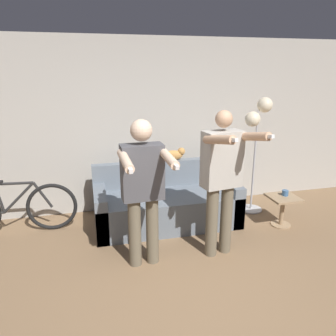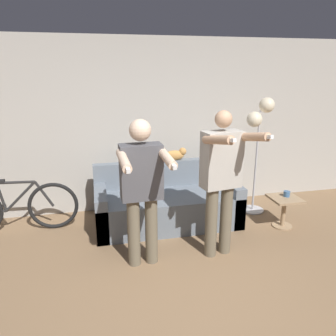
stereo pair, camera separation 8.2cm
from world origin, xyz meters
name	(u,v)px [view 1 (the left image)]	position (x,y,z in m)	size (l,w,h in m)	color
ground_plane	(214,327)	(0.00, 0.00, 0.00)	(16.00, 16.00, 0.00)	#846647
wall_back	(150,126)	(0.00, 2.76, 1.30)	(10.00, 0.05, 2.60)	#B7B2A8
couch	(166,205)	(0.08, 2.06, 0.28)	(2.00, 0.87, 0.84)	slate
person_left	(143,184)	(-0.40, 1.10, 0.96)	(0.53, 0.69, 1.65)	#6B604C
person_right	(222,175)	(0.50, 1.10, 1.00)	(0.58, 0.73, 1.72)	#6B604C
cat	(174,155)	(0.29, 2.39, 0.92)	(0.44, 0.12, 0.18)	tan
floor_lamp	(258,125)	(1.50, 2.18, 1.35)	(0.40, 0.35, 1.75)	#B2B2B7
side_table	(283,205)	(1.65, 1.59, 0.31)	(0.40, 0.40, 0.44)	#A38460
cup	(285,193)	(1.69, 1.62, 0.47)	(0.09, 0.09, 0.08)	#3D6693
bicycle	(14,209)	(-1.96, 2.24, 0.35)	(1.64, 0.07, 0.76)	black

